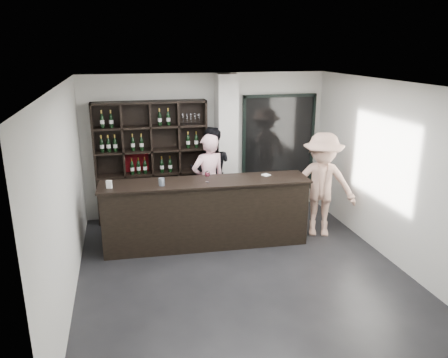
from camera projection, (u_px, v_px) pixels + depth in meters
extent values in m
cube|color=black|center=(242.00, 272.00, 6.89)|extent=(5.00, 5.50, 0.01)
cube|color=silver|center=(226.00, 147.00, 8.84)|extent=(0.40, 0.40, 2.90)
cube|color=black|center=(278.00, 144.00, 9.32)|extent=(1.60, 0.08, 2.10)
cube|color=black|center=(278.00, 144.00, 9.32)|extent=(1.48, 0.02, 1.98)
cube|color=black|center=(206.00, 214.00, 7.67)|extent=(3.53, 0.66, 1.16)
cube|color=black|center=(206.00, 182.00, 7.49)|extent=(3.61, 0.74, 0.03)
imported|color=#FDC0CA|center=(209.00, 182.00, 8.31)|extent=(0.77, 0.60, 1.86)
imported|color=black|center=(211.00, 173.00, 8.85)|extent=(1.12, 1.02, 1.88)
imported|color=tan|center=(322.00, 185.00, 7.98)|extent=(1.43, 1.11, 1.94)
cylinder|color=#96A5B8|center=(162.00, 182.00, 7.22)|extent=(0.10, 0.10, 0.13)
cube|color=white|center=(266.00, 175.00, 7.79)|extent=(0.16, 0.16, 0.02)
cube|color=white|center=(109.00, 184.00, 7.08)|extent=(0.10, 0.07, 0.13)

